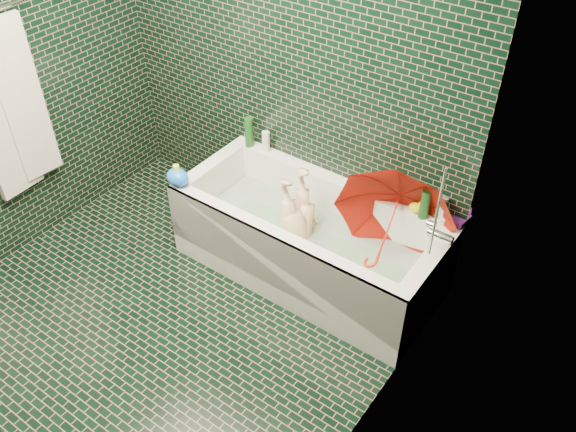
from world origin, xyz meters
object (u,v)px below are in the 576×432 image
Objects in this scene: rubber_duck at (417,207)px; umbrella at (389,228)px; bathtub at (308,248)px; child at (300,234)px; bath_toy at (178,177)px.

umbrella is at bearing -104.41° from rubber_duck.
bathtub reaches higher than child.
bathtub is at bearing 109.52° from child.
bath_toy is at bearing -56.45° from child.
bathtub is 0.75m from rubber_duck.
bathtub is 0.62m from umbrella.
umbrella is 6.39× the size of rubber_duck.
bath_toy reaches higher than rubber_duck.
child is 5.13× the size of bath_toy.
bath_toy is (-1.30, -0.39, 0.05)m from umbrella.
bath_toy is at bearing -159.41° from bathtub.
bath_toy is at bearing -156.20° from rubber_duck.
child is at bearing 179.75° from umbrella.
child is 0.75m from rubber_duck.
rubber_duck reaches higher than bathtub.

